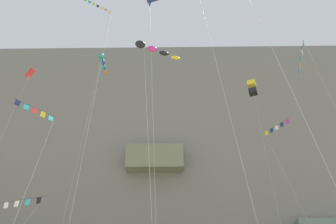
{
  "coord_description": "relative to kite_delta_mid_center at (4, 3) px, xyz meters",
  "views": [
    {
      "loc": [
        3.32,
        -0.74,
        1.82
      ],
      "look_at": [
        2.99,
        23.63,
        17.28
      ],
      "focal_mm": 32.5,
      "sensor_mm": 36.0,
      "label": 1
    }
  ],
  "objects": [
    {
      "name": "cliff_face",
      "position": [
        14.54,
        46.68,
        -0.3
      ],
      "size": [
        180.0,
        24.13,
        57.94
      ],
      "color": "slate",
      "rests_on": "ground"
    },
    {
      "name": "kite_box_upper_mid",
      "position": [
        29.62,
        14.42,
        -0.91
      ],
      "size": [
        1.86,
        5.52,
        29.46
      ],
      "color": "yellow",
      "rests_on": "ground"
    },
    {
      "name": "kite_banner_low_right",
      "position": [
        9.58,
        2.38,
        -1.74
      ],
      "size": [
        3.94,
        6.15,
        32.5
      ],
      "color": "black",
      "rests_on": "ground"
    },
    {
      "name": "kite_banner_mid_right",
      "position": [
        6.64,
        -0.04,
        -14.68
      ],
      "size": [
        2.7,
        4.6,
        15.69
      ],
      "color": "black",
      "rests_on": "ground"
    },
    {
      "name": "kite_banner_near_cliff",
      "position": [
        34.02,
        7.07,
        -3.3
      ],
      "size": [
        3.67,
        5.88,
        27.64
      ],
      "color": "black",
      "rests_on": "ground"
    },
    {
      "name": "kite_banner_upper_left",
      "position": [
        3.75,
        6.41,
        -19.97
      ],
      "size": [
        5.99,
        3.16,
        9.84
      ],
      "color": "black",
      "rests_on": "ground"
    },
    {
      "name": "kite_diamond_high_center",
      "position": [
        -5.56,
        17.6,
        3.78
      ],
      "size": [
        2.09,
        4.8,
        35.27
      ],
      "color": "red",
      "rests_on": "ground"
    },
    {
      "name": "kite_delta_high_right",
      "position": [
        15.51,
        0.03,
        -1.55
      ],
      "size": [
        2.77,
        4.26,
        28.72
      ],
      "color": "navy",
      "rests_on": "ground"
    },
    {
      "name": "kite_windsock_high_left",
      "position": [
        16.3,
        -3.25,
        -10.16
      ],
      "size": [
        3.77,
        4.41,
        19.6
      ],
      "color": "black",
      "rests_on": "ground"
    },
    {
      "name": "kite_banner_upper_right",
      "position": [
        31.93,
        14.34,
        -8.35
      ],
      "size": [
        2.62,
        6.86,
        22.08
      ],
      "color": "black",
      "rests_on": "ground"
    },
    {
      "name": "kite_windsock_mid_left",
      "position": [
        8.09,
        11.67,
        1.89
      ],
      "size": [
        1.89,
        5.5,
        31.7
      ],
      "color": "teal",
      "rests_on": "ground"
    },
    {
      "name": "kite_delta_mid_center",
      "position": [
        0.0,
        0.0,
        0.0
      ],
      "size": [
        2.84,
        3.18,
        32.86
      ],
      "color": "white",
      "rests_on": "ground"
    }
  ]
}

